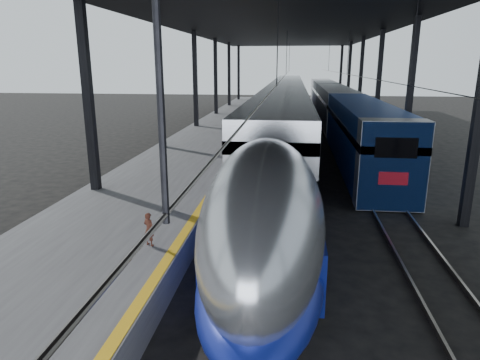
# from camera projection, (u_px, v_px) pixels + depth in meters

# --- Properties ---
(ground) EXTENTS (160.00, 160.00, 0.00)m
(ground) POSITION_uv_depth(u_px,v_px,m) (203.00, 269.00, 13.55)
(ground) COLOR black
(ground) RESTS_ON ground
(platform) EXTENTS (6.00, 80.00, 1.00)m
(platform) POSITION_uv_depth(u_px,v_px,m) (212.00, 142.00, 32.99)
(platform) COLOR #4C4C4F
(platform) RESTS_ON ground
(yellow_strip) EXTENTS (0.30, 80.00, 0.01)m
(yellow_strip) POSITION_uv_depth(u_px,v_px,m) (248.00, 136.00, 32.53)
(yellow_strip) COLOR gold
(yellow_strip) RESTS_ON platform
(rails) EXTENTS (6.52, 80.00, 0.16)m
(rails) POSITION_uv_depth(u_px,v_px,m) (316.00, 150.00, 32.16)
(rails) COLOR slate
(rails) RESTS_ON ground
(canopy) EXTENTS (18.00, 75.00, 9.47)m
(canopy) POSITION_uv_depth(u_px,v_px,m) (285.00, 23.00, 30.10)
(canopy) COLOR black
(canopy) RESTS_ON ground
(tgv_train) EXTENTS (3.20, 65.20, 4.59)m
(tgv_train) POSITION_uv_depth(u_px,v_px,m) (285.00, 113.00, 37.40)
(tgv_train) COLOR #B7BABF
(tgv_train) RESTS_ON ground
(second_train) EXTENTS (2.91, 56.05, 4.01)m
(second_train) POSITION_uv_depth(u_px,v_px,m) (335.00, 107.00, 44.24)
(second_train) COLOR navy
(second_train) RESTS_ON ground
(child) EXTENTS (0.45, 0.38, 1.03)m
(child) POSITION_uv_depth(u_px,v_px,m) (149.00, 229.00, 12.78)
(child) COLOR #50261A
(child) RESTS_ON platform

